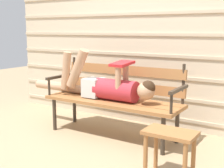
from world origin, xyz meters
TOP-DOWN VIEW (x-y plane):
  - ground_plane at (0.00, 0.00)m, footprint 12.00×12.00m
  - house_siding at (0.00, 0.74)m, footprint 4.05×0.08m
  - park_bench at (-0.00, 0.14)m, footprint 1.59×0.50m
  - reclining_person at (-0.11, 0.07)m, footprint 1.73×0.27m
  - footstool at (0.93, -0.52)m, footprint 0.41×0.26m

SIDE VIEW (x-z plane):
  - ground_plane at x=0.00m, z-range 0.00..0.00m
  - footstool at x=0.93m, z-range 0.11..0.51m
  - park_bench at x=0.00m, z-range 0.04..0.89m
  - reclining_person at x=-0.11m, z-range 0.29..0.86m
  - house_siding at x=0.00m, z-range 0.00..2.27m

